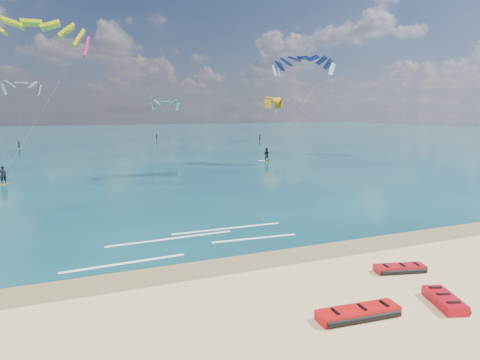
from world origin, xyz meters
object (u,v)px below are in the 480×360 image
object	(u,v)px
packed_kite_right	(444,305)
kitesurfer_main	(17,100)
kitesurfer_far	(286,102)
packed_kite_left	(358,318)
packed_kite_mid	(400,272)

from	to	relation	value
packed_kite_right	kitesurfer_main	size ratio (longest dim) A/B	0.14
kitesurfer_main	kitesurfer_far	xyz separation A→B (m)	(32.81, 9.39, 0.16)
packed_kite_left	packed_kite_right	world-z (taller)	packed_kite_right
kitesurfer_far	kitesurfer_main	bearing A→B (deg)	-146.25
packed_kite_mid	packed_kite_right	size ratio (longest dim) A/B	1.11
packed_kite_right	kitesurfer_main	world-z (taller)	kitesurfer_main
packed_kite_mid	kitesurfer_far	size ratio (longest dim) A/B	0.16
packed_kite_left	kitesurfer_far	size ratio (longest dim) A/B	0.21
kitesurfer_main	packed_kite_left	bearing A→B (deg)	-110.88
packed_kite_left	packed_kite_mid	distance (m)	5.41
packed_kite_left	kitesurfer_far	xyz separation A→B (m)	(19.80, 41.91, 8.47)
packed_kite_left	packed_kite_right	distance (m)	3.72
packed_kite_left	kitesurfer_far	bearing A→B (deg)	69.15
packed_kite_mid	packed_kite_left	bearing A→B (deg)	-133.74
kitesurfer_far	packed_kite_right	bearing A→B (deg)	-93.05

